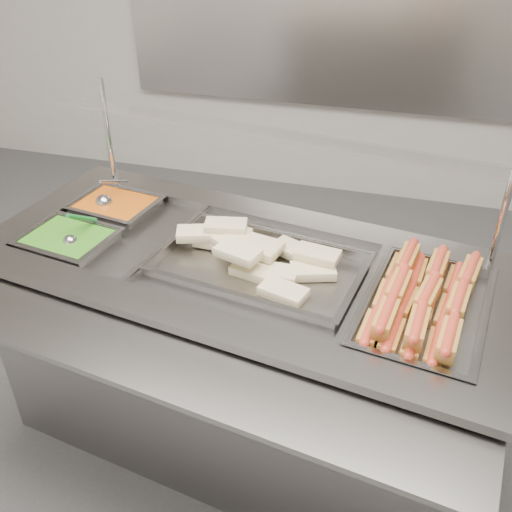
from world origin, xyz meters
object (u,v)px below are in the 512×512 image
(pan_hotdogs, at_px, (423,315))
(serving_spoon, at_px, (73,237))
(steam_counter, at_px, (244,354))
(pan_wraps, at_px, (259,269))
(ladle, at_px, (105,201))
(sneeze_guard, at_px, (270,137))

(pan_hotdogs, distance_m, serving_spoon, 1.12)
(steam_counter, distance_m, pan_wraps, 0.38)
(pan_hotdogs, bearing_deg, pan_wraps, 171.02)
(pan_wraps, bearing_deg, pan_hotdogs, -8.98)
(pan_hotdogs, height_order, ladle, ladle)
(serving_spoon, bearing_deg, pan_hotdogs, -2.09)
(pan_wraps, bearing_deg, sneeze_guard, 96.37)
(pan_wraps, relative_size, ladle, 3.69)
(steam_counter, xyz_separation_m, ladle, (-0.59, 0.21, 0.41))
(sneeze_guard, xyz_separation_m, serving_spoon, (-0.59, -0.24, -0.32))
(pan_wraps, bearing_deg, steam_counter, 171.02)
(sneeze_guard, xyz_separation_m, ladle, (-0.62, 0.02, -0.32))
(serving_spoon, bearing_deg, steam_counter, 4.72)
(steam_counter, height_order, pan_hotdogs, pan_hotdogs)
(pan_hotdogs, height_order, pan_wraps, same)
(ladle, bearing_deg, pan_wraps, -18.92)
(ladle, bearing_deg, steam_counter, -19.77)
(pan_hotdogs, xyz_separation_m, ladle, (-1.14, 0.30, 0.04))
(steam_counter, distance_m, sneeze_guard, 0.75)
(sneeze_guard, bearing_deg, pan_wraps, -83.63)
(ladle, bearing_deg, sneeze_guard, -1.66)
(pan_hotdogs, distance_m, pan_wraps, 0.51)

